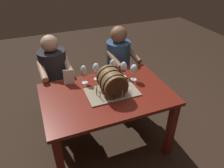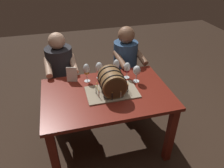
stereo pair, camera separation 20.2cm
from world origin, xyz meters
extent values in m
plane|color=#332319|center=(0.00, 0.00, 0.00)|extent=(8.00, 8.00, 0.00)
cube|color=maroon|center=(0.00, 0.00, 0.72)|extent=(1.25, 0.82, 0.03)
cube|color=maroon|center=(-0.57, -0.35, 0.35)|extent=(0.07, 0.07, 0.70)
cube|color=maroon|center=(0.57, -0.35, 0.35)|extent=(0.07, 0.07, 0.70)
cube|color=maroon|center=(-0.57, 0.35, 0.35)|extent=(0.07, 0.07, 0.70)
cube|color=maroon|center=(0.57, 0.35, 0.35)|extent=(0.07, 0.07, 0.70)
cube|color=gray|center=(0.05, -0.01, 0.74)|extent=(0.50, 0.31, 0.01)
cylinder|color=brown|center=(0.05, -0.01, 0.87)|extent=(0.23, 0.25, 0.23)
cylinder|color=#46301B|center=(0.05, -0.14, 0.87)|extent=(0.21, 0.00, 0.21)
cylinder|color=#46301B|center=(0.05, 0.12, 0.87)|extent=(0.21, 0.00, 0.21)
torus|color=black|center=(0.05, -0.10, 0.87)|extent=(0.25, 0.01, 0.25)
torus|color=black|center=(0.05, -0.01, 0.87)|extent=(0.25, 0.01, 0.25)
torus|color=black|center=(0.05, 0.08, 0.87)|extent=(0.25, 0.01, 0.25)
cylinder|color=silver|center=(0.21, -0.03, 0.78)|extent=(0.01, 0.01, 0.07)
sphere|color=#F9C64C|center=(0.21, -0.03, 0.83)|extent=(0.01, 0.01, 0.01)
cylinder|color=#D64C47|center=(0.20, 0.04, 0.79)|extent=(0.01, 0.01, 0.08)
sphere|color=#F9C64C|center=(0.20, 0.04, 0.83)|extent=(0.01, 0.01, 0.01)
cylinder|color=black|center=(0.13, 0.11, 0.78)|extent=(0.01, 0.01, 0.07)
sphere|color=#F9C64C|center=(0.13, 0.11, 0.83)|extent=(0.01, 0.01, 0.01)
cylinder|color=silver|center=(0.07, 0.13, 0.78)|extent=(0.01, 0.01, 0.07)
sphere|color=#F9C64C|center=(0.07, 0.13, 0.82)|extent=(0.01, 0.01, 0.01)
cylinder|color=silver|center=(0.02, 0.13, 0.79)|extent=(0.01, 0.01, 0.08)
sphere|color=#F9C64C|center=(0.02, 0.13, 0.83)|extent=(0.01, 0.01, 0.01)
cylinder|color=#D64C47|center=(-0.04, 0.11, 0.79)|extent=(0.01, 0.01, 0.07)
sphere|color=#F9C64C|center=(-0.04, 0.11, 0.83)|extent=(0.01, 0.01, 0.01)
cylinder|color=#EAD666|center=(-0.08, 0.06, 0.79)|extent=(0.01, 0.01, 0.07)
sphere|color=#F9C64C|center=(-0.08, 0.06, 0.83)|extent=(0.01, 0.01, 0.01)
cylinder|color=black|center=(-0.11, 0.00, 0.79)|extent=(0.01, 0.01, 0.07)
sphere|color=#F9C64C|center=(-0.11, 0.00, 0.83)|extent=(0.01, 0.01, 0.01)
cylinder|color=#D64C47|center=(-0.09, -0.07, 0.79)|extent=(0.01, 0.01, 0.07)
sphere|color=#F9C64C|center=(-0.09, -0.07, 0.83)|extent=(0.01, 0.01, 0.01)
cylinder|color=black|center=(-0.05, -0.12, 0.79)|extent=(0.01, 0.01, 0.08)
sphere|color=#F9C64C|center=(-0.05, -0.12, 0.84)|extent=(0.01, 0.01, 0.01)
cylinder|color=black|center=(0.02, -0.15, 0.79)|extent=(0.01, 0.01, 0.08)
sphere|color=#F9C64C|center=(0.02, -0.15, 0.84)|extent=(0.01, 0.01, 0.01)
cylinder|color=silver|center=(0.10, -0.14, 0.79)|extent=(0.01, 0.01, 0.08)
sphere|color=#F9C64C|center=(0.10, -0.14, 0.83)|extent=(0.01, 0.01, 0.01)
cylinder|color=silver|center=(0.14, -0.12, 0.78)|extent=(0.01, 0.01, 0.06)
sphere|color=#F9C64C|center=(0.14, -0.12, 0.82)|extent=(0.01, 0.01, 0.01)
cylinder|color=black|center=(0.20, -0.06, 0.79)|extent=(0.01, 0.01, 0.08)
sphere|color=#F9C64C|center=(0.20, -0.06, 0.84)|extent=(0.01, 0.01, 0.01)
cylinder|color=white|center=(0.18, 0.29, 0.74)|extent=(0.06, 0.06, 0.00)
cylinder|color=white|center=(0.18, 0.29, 0.78)|extent=(0.01, 0.01, 0.08)
ellipsoid|color=white|center=(0.18, 0.29, 0.88)|extent=(0.07, 0.07, 0.11)
cylinder|color=beige|center=(0.18, 0.29, 0.85)|extent=(0.05, 0.05, 0.05)
cylinder|color=white|center=(0.28, 0.22, 0.74)|extent=(0.06, 0.06, 0.00)
cylinder|color=white|center=(0.28, 0.22, 0.78)|extent=(0.01, 0.01, 0.07)
ellipsoid|color=white|center=(0.28, 0.22, 0.87)|extent=(0.07, 0.07, 0.11)
cylinder|color=maroon|center=(0.28, 0.22, 0.83)|extent=(0.06, 0.06, 0.03)
cylinder|color=white|center=(0.35, 0.12, 0.74)|extent=(0.07, 0.07, 0.00)
cylinder|color=white|center=(0.35, 0.12, 0.78)|extent=(0.01, 0.01, 0.08)
ellipsoid|color=white|center=(0.35, 0.12, 0.87)|extent=(0.08, 0.08, 0.10)
cylinder|color=white|center=(-0.15, 0.26, 0.74)|extent=(0.06, 0.06, 0.00)
cylinder|color=white|center=(-0.15, 0.26, 0.79)|extent=(0.01, 0.01, 0.09)
ellipsoid|color=white|center=(-0.15, 0.26, 0.89)|extent=(0.07, 0.07, 0.11)
cylinder|color=#C6842D|center=(-0.15, 0.26, 0.86)|extent=(0.05, 0.05, 0.04)
cylinder|color=white|center=(-0.01, 0.29, 0.74)|extent=(0.06, 0.06, 0.00)
cylinder|color=white|center=(-0.01, 0.29, 0.78)|extent=(0.01, 0.01, 0.07)
ellipsoid|color=white|center=(-0.01, 0.29, 0.87)|extent=(0.07, 0.07, 0.11)
cylinder|color=pink|center=(-0.01, 0.29, 0.84)|extent=(0.06, 0.06, 0.04)
cube|color=silver|center=(-0.30, 0.30, 0.82)|extent=(0.11, 0.06, 0.16)
cube|color=black|center=(-0.41, 0.68, 0.23)|extent=(0.34, 0.32, 0.45)
cylinder|color=#232328|center=(-0.41, 0.68, 0.71)|extent=(0.33, 0.33, 0.52)
sphere|color=tan|center=(-0.41, 0.68, 1.05)|extent=(0.19, 0.19, 0.19)
cylinder|color=tan|center=(-0.26, 0.55, 0.81)|extent=(0.09, 0.31, 0.14)
cylinder|color=tan|center=(-0.54, 0.54, 0.81)|extent=(0.09, 0.31, 0.14)
cube|color=#1B2D46|center=(0.41, 0.68, 0.23)|extent=(0.34, 0.32, 0.45)
cylinder|color=#2D4C75|center=(0.41, 0.68, 0.70)|extent=(0.34, 0.34, 0.50)
sphere|color=brown|center=(0.41, 0.68, 1.05)|extent=(0.21, 0.21, 0.21)
cylinder|color=brown|center=(0.56, 0.56, 0.80)|extent=(0.11, 0.31, 0.14)
cylinder|color=brown|center=(0.29, 0.53, 0.80)|extent=(0.11, 0.31, 0.14)
camera|label=1|loc=(-0.57, -1.58, 1.95)|focal=33.95mm
camera|label=2|loc=(-0.38, -1.64, 1.95)|focal=33.95mm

